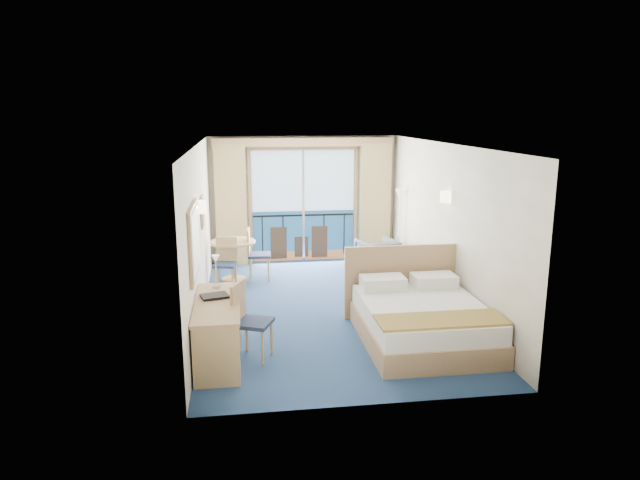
{
  "coord_description": "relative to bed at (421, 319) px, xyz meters",
  "views": [
    {
      "loc": [
        -1.37,
        -8.91,
        3.19
      ],
      "look_at": [
        -0.07,
        0.2,
        1.12
      ],
      "focal_mm": 32.0,
      "sensor_mm": 36.0,
      "label": 1
    }
  ],
  "objects": [
    {
      "name": "round_table",
      "position": [
        -2.66,
        3.42,
        0.26
      ],
      "size": [
        0.86,
        0.86,
        0.78
      ],
      "color": "tan",
      "rests_on": "ground"
    },
    {
      "name": "table_chair_a",
      "position": [
        -2.25,
        3.42,
        0.24
      ],
      "size": [
        0.46,
        0.45,
        1.0
      ],
      "rotation": [
        0.0,
        0.0,
        1.51
      ],
      "color": "#202C4C",
      "rests_on": "ground"
    },
    {
      "name": "curtain_right",
      "position": [
        0.41,
        4.62,
        0.95
      ],
      "size": [
        0.65,
        0.22,
        2.55
      ],
      "primitive_type": "cube",
      "color": "#D5BD75",
      "rests_on": "room_walls"
    },
    {
      "name": "bed",
      "position": [
        0.0,
        0.0,
        0.0
      ],
      "size": [
        1.84,
        2.19,
        1.16
      ],
      "color": "tan",
      "rests_on": "ground"
    },
    {
      "name": "armchair",
      "position": [
        0.24,
        3.62,
        0.01
      ],
      "size": [
        0.88,
        0.9,
        0.67
      ],
      "primitive_type": "imported",
      "rotation": [
        0.0,
        0.0,
        3.4
      ],
      "color": "#434752",
      "rests_on": "ground"
    },
    {
      "name": "sconce_left",
      "position": [
        -3.08,
        0.95,
        1.53
      ],
      "size": [
        0.18,
        0.18,
        0.18
      ],
      "primitive_type": "cylinder",
      "color": "beige",
      "rests_on": "room_walls"
    },
    {
      "name": "folder",
      "position": [
        -2.87,
        -0.05,
        0.49
      ],
      "size": [
        0.41,
        0.35,
        0.03
      ],
      "primitive_type": "cube",
      "rotation": [
        0.0,
        0.0,
        0.27
      ],
      "color": "black",
      "rests_on": "desk"
    },
    {
      "name": "desk_lamp",
      "position": [
        -2.86,
        0.39,
        0.8
      ],
      "size": [
        0.12,
        0.12,
        0.44
      ],
      "color": "silver",
      "rests_on": "desk"
    },
    {
      "name": "pelmet",
      "position": [
        -1.14,
        4.65,
        2.26
      ],
      "size": [
        3.8,
        0.25,
        0.18
      ],
      "primitive_type": "cube",
      "color": "tan",
      "rests_on": "room_walls"
    },
    {
      "name": "wall_print",
      "position": [
        -3.11,
        2.0,
        1.28
      ],
      "size": [
        0.04,
        0.42,
        0.52
      ],
      "color": "tan",
      "rests_on": "room_walls"
    },
    {
      "name": "floor_lamp",
      "position": [
        0.74,
        3.81,
        0.93
      ],
      "size": [
        0.23,
        0.23,
        1.66
      ],
      "color": "silver",
      "rests_on": "ground"
    },
    {
      "name": "floor",
      "position": [
        -1.14,
        1.55,
        -0.32
      ],
      "size": [
        6.5,
        6.5,
        0.0
      ],
      "primitive_type": "plane",
      "color": "navy",
      "rests_on": "ground"
    },
    {
      "name": "desk",
      "position": [
        -2.84,
        -0.69,
        0.11
      ],
      "size": [
        0.58,
        1.69,
        0.79
      ],
      "color": "tan",
      "rests_on": "ground"
    },
    {
      "name": "room_walls",
      "position": [
        -1.14,
        1.55,
        1.45
      ],
      "size": [
        4.04,
        6.54,
        2.72
      ],
      "color": "beige",
      "rests_on": "ground"
    },
    {
      "name": "phone",
      "position": [
        0.66,
        1.28,
        0.27
      ],
      "size": [
        0.23,
        0.2,
        0.08
      ],
      "primitive_type": "cube",
      "rotation": [
        0.0,
        0.0,
        0.34
      ],
      "color": "white",
      "rests_on": "nightstand"
    },
    {
      "name": "mirror",
      "position": [
        -3.11,
        0.05,
        1.23
      ],
      "size": [
        0.05,
        1.25,
        0.95
      ],
      "color": "tan",
      "rests_on": "room_walls"
    },
    {
      "name": "sconce_right",
      "position": [
        0.8,
        1.4,
        1.53
      ],
      "size": [
        0.18,
        0.18,
        0.18
      ],
      "primitive_type": "cylinder",
      "color": "beige",
      "rests_on": "room_walls"
    },
    {
      "name": "balcony_door",
      "position": [
        -1.14,
        4.76,
        0.82
      ],
      "size": [
        2.36,
        0.03,
        2.52
      ],
      "color": "navy",
      "rests_on": "room_walls"
    },
    {
      "name": "nightstand",
      "position": [
        0.63,
        1.28,
        -0.05
      ],
      "size": [
        0.42,
        0.4,
        0.55
      ],
      "primitive_type": "cube",
      "color": "tan",
      "rests_on": "ground"
    },
    {
      "name": "curtain_left",
      "position": [
        -2.69,
        4.62,
        0.95
      ],
      "size": [
        0.65,
        0.22,
        2.55
      ],
      "primitive_type": "cube",
      "color": "#D5BD75",
      "rests_on": "room_walls"
    },
    {
      "name": "table_chair_b",
      "position": [
        -2.79,
        2.99,
        0.2
      ],
      "size": [
        0.47,
        0.48,
        0.93
      ],
      "rotation": [
        0.0,
        0.0,
        -0.2
      ],
      "color": "#202C4C",
      "rests_on": "ground"
    },
    {
      "name": "desk_chair",
      "position": [
        -2.45,
        -0.23,
        0.25
      ],
      "size": [
        0.59,
        0.58,
        1.03
      ],
      "rotation": [
        0.0,
        0.0,
        1.18
      ],
      "color": "#202C4C",
      "rests_on": "ground"
    }
  ]
}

